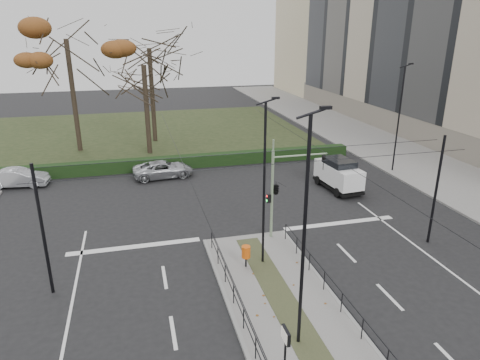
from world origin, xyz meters
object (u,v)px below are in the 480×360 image
object	(u,v)px
white_van	(338,174)
traffic_light	(277,187)
streetlamp_median_near	(305,234)
bare_tree_center	(150,55)
rust_tree	(66,39)
info_panel	(285,342)
bare_tree_near	(144,72)
streetlamp_median_far	(265,184)
parked_car_second	(18,178)
litter_bin	(246,252)
streetlamp_sidewalk	(399,118)
parked_car_fourth	(163,169)

from	to	relation	value
white_van	traffic_light	bearing A→B (deg)	-137.73
streetlamp_median_near	bare_tree_center	bearing A→B (deg)	95.72
bare_tree_center	rust_tree	bearing A→B (deg)	-163.92
info_panel	rust_tree	world-z (taller)	rust_tree
bare_tree_center	bare_tree_near	xyz separation A→B (m)	(-0.79, -4.57, -1.14)
streetlamp_median_far	white_van	xyz separation A→B (m)	(8.34, 8.69, -3.07)
parked_car_second	rust_tree	xyz separation A→B (m)	(3.44, 9.03, 9.49)
streetlamp_median_far	bare_tree_center	world-z (taller)	bare_tree_center
litter_bin	info_panel	distance (m)	7.49
streetlamp_median_near	bare_tree_near	xyz separation A→B (m)	(-3.98, 27.33, 2.89)
streetlamp_sidewalk	parked_car_second	size ratio (longest dim) A/B	2.03
traffic_light	streetlamp_median_far	distance (m)	3.17
parked_car_fourth	white_van	xyz separation A→B (m)	(12.04, -5.81, 0.55)
streetlamp_sidewalk	rust_tree	distance (m)	28.90
litter_bin	traffic_light	bearing A→B (deg)	48.06
parked_car_fourth	rust_tree	distance (m)	15.20
bare_tree_center	bare_tree_near	world-z (taller)	bare_tree_center
info_panel	streetlamp_sidewalk	xyz separation A→B (m)	(16.20, 18.93, 2.56)
parked_car_second	bare_tree_near	world-z (taller)	bare_tree_near
streetlamp_median_near	streetlamp_median_far	bearing A→B (deg)	85.96
traffic_light	litter_bin	distance (m)	4.24
parked_car_second	streetlamp_median_far	bearing A→B (deg)	-130.37
parked_car_fourth	bare_tree_near	bearing A→B (deg)	-0.01
traffic_light	info_panel	xyz separation A→B (m)	(-3.18, -10.13, -1.15)
traffic_light	parked_car_second	distance (m)	20.22
white_van	bare_tree_near	world-z (taller)	bare_tree_near
traffic_light	white_van	xyz separation A→B (m)	(6.83, 6.20, -1.83)
streetlamp_median_far	parked_car_second	distance (m)	20.95
bare_tree_center	litter_bin	bearing A→B (deg)	-84.23
info_panel	rust_tree	size ratio (longest dim) A/B	0.17
traffic_light	parked_car_second	size ratio (longest dim) A/B	1.19
traffic_light	litter_bin	world-z (taller)	traffic_light
litter_bin	bare_tree_center	xyz separation A→B (m)	(-2.66, 26.33, 7.67)
white_van	parked_car_fourth	bearing A→B (deg)	154.23
parked_car_fourth	rust_tree	bearing A→B (deg)	30.94
rust_tree	bare_tree_center	distance (m)	7.62
litter_bin	rust_tree	world-z (taller)	rust_tree
streetlamp_median_far	parked_car_fourth	size ratio (longest dim) A/B	1.74
white_van	streetlamp_median_far	bearing A→B (deg)	-133.82
rust_tree	white_van	bearing A→B (deg)	-38.71
info_panel	streetlamp_median_near	bearing A→B (deg)	55.68
traffic_light	bare_tree_center	world-z (taller)	bare_tree_center
streetlamp_sidewalk	bare_tree_near	distance (m)	21.73
info_panel	streetlamp_sidewalk	distance (m)	25.05
streetlamp_median_far	streetlamp_sidewalk	world-z (taller)	streetlamp_sidewalk
traffic_light	rust_tree	distance (m)	25.79
white_van	bare_tree_center	distance (m)	22.35
streetlamp_median_near	parked_car_fourth	world-z (taller)	streetlamp_median_near
streetlamp_median_far	streetlamp_sidewalk	distance (m)	18.41
traffic_light	parked_car_fourth	xyz separation A→B (m)	(-5.21, 12.02, -2.38)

